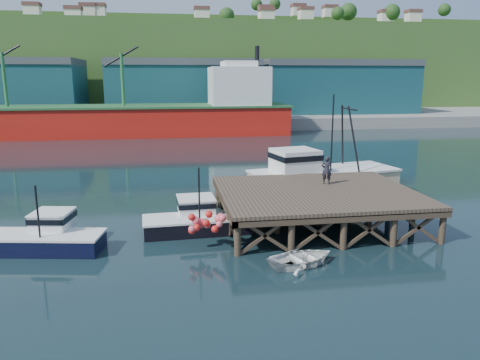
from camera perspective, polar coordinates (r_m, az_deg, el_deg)
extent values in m
plane|color=black|center=(28.85, -1.32, -5.75)|extent=(300.00, 300.00, 0.00)
cube|color=brown|center=(29.50, 9.31, -1.46)|extent=(12.00, 10.00, 0.25)
cube|color=#473828|center=(25.18, 12.73, -4.64)|extent=(12.00, 0.30, 0.35)
cylinder|color=#473828|center=(24.17, -0.30, -7.43)|extent=(0.36, 0.36, 2.60)
cylinder|color=#473828|center=(28.14, 23.43, -5.58)|extent=(0.36, 0.36, 2.60)
cylinder|color=#473828|center=(33.08, -2.76, -1.93)|extent=(0.36, 0.36, 2.60)
cylinder|color=#473828|center=(36.09, 15.54, -1.15)|extent=(0.36, 0.36, 2.60)
cube|color=gray|center=(97.56, -6.89, 7.70)|extent=(160.00, 40.00, 2.00)
cube|color=#184450|center=(92.26, -6.85, 10.85)|extent=(28.00, 16.00, 9.00)
cube|color=#184450|center=(98.13, 11.26, 10.79)|extent=(30.00, 16.00, 9.00)
cube|color=red|center=(75.93, -15.39, 6.90)|extent=(55.00, 9.50, 4.40)
cube|color=#26592D|center=(75.76, -15.49, 8.63)|extent=(55.50, 10.00, 0.30)
cube|color=silver|center=(76.07, -0.20, 11.35)|extent=(9.00, 9.00, 6.00)
cube|color=silver|center=(76.07, -0.20, 13.84)|extent=(5.00, 7.00, 1.20)
cylinder|color=black|center=(76.65, 2.10, 15.09)|extent=(0.70, 0.70, 2.50)
cube|color=#2D511E|center=(127.23, -7.55, 13.29)|extent=(220.00, 50.00, 22.00)
cube|color=black|center=(26.86, -22.58, -7.13)|extent=(6.11, 3.12, 0.90)
cube|color=silver|center=(26.71, -22.67, -6.18)|extent=(6.23, 3.18, 0.12)
cube|color=silver|center=(27.50, -21.87, -4.64)|extent=(2.21, 2.21, 0.90)
cube|color=black|center=(27.45, -21.90, -4.24)|extent=(2.33, 2.33, 0.30)
cylinder|color=black|center=(25.82, -23.44, -3.66)|extent=(0.10, 0.10, 2.81)
cube|color=black|center=(27.92, -5.08, -5.48)|extent=(6.47, 2.66, 0.88)
cube|color=silver|center=(27.79, -5.10, -4.57)|extent=(6.60, 2.72, 0.12)
cube|color=silver|center=(28.76, -5.39, -3.11)|extent=(2.22, 2.22, 0.88)
cube|color=black|center=(28.71, -5.40, -2.74)|extent=(2.34, 2.34, 0.29)
cylinder|color=black|center=(26.76, -5.00, -1.80)|extent=(0.10, 0.10, 3.13)
sphere|color=#ED5762|center=(25.12, -5.11, -6.02)|extent=(0.41, 0.41, 0.41)
sphere|color=#ED5762|center=(25.31, -3.15, -5.38)|extent=(0.41, 0.41, 0.41)
sphere|color=red|center=(24.75, -3.94, -5.33)|extent=(0.41, 0.41, 0.41)
cube|color=beige|center=(37.07, 10.18, -0.33)|extent=(11.89, 6.17, 1.85)
cube|color=silver|center=(36.87, 10.23, 1.15)|extent=(12.13, 6.41, 0.15)
cube|color=silver|center=(35.95, 6.41, 2.40)|extent=(3.62, 3.46, 1.85)
cube|color=black|center=(35.88, 6.42, 3.05)|extent=(3.74, 3.58, 0.41)
cylinder|color=black|center=(36.61, 11.16, 5.36)|extent=(0.12, 0.12, 6.18)
imported|color=silver|center=(23.36, 7.54, -9.43)|extent=(4.03, 3.39, 0.71)
imported|color=black|center=(31.08, 10.52, 1.19)|extent=(0.79, 0.66, 1.86)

